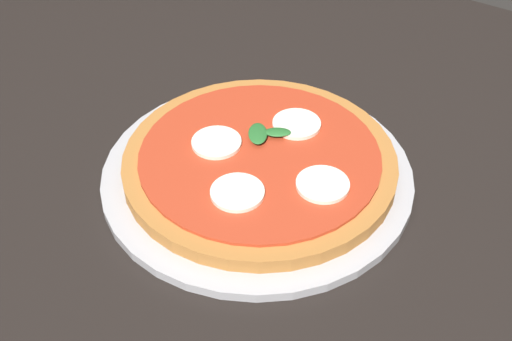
% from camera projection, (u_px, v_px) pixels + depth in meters
% --- Properties ---
extents(dining_table, '(1.55, 1.10, 0.71)m').
position_uv_depth(dining_table, '(276.00, 201.00, 0.86)').
color(dining_table, black).
rests_on(dining_table, ground_plane).
extents(serving_tray, '(0.37, 0.37, 0.01)m').
position_uv_depth(serving_tray, '(256.00, 173.00, 0.78)').
color(serving_tray, '#B2B2B7').
rests_on(serving_tray, dining_table).
extents(pizza, '(0.33, 0.33, 0.03)m').
position_uv_depth(pizza, '(262.00, 162.00, 0.77)').
color(pizza, '#B27033').
rests_on(pizza, serving_tray).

